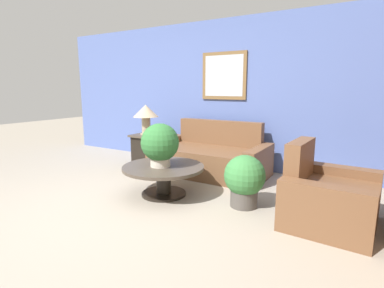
{
  "coord_description": "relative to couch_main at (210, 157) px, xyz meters",
  "views": [
    {
      "loc": [
        2.45,
        -2.22,
        1.42
      ],
      "look_at": [
        0.16,
        1.57,
        0.59
      ],
      "focal_mm": 28.0,
      "sensor_mm": 36.0,
      "label": 1
    }
  ],
  "objects": [
    {
      "name": "couch_main",
      "position": [
        0.0,
        0.0,
        0.0
      ],
      "size": [
        1.9,
        0.98,
        0.86
      ],
      "color": "brown",
      "rests_on": "ground_plane"
    },
    {
      "name": "armchair",
      "position": [
        1.94,
        -1.03,
        0.0
      ],
      "size": [
        0.91,
        1.05,
        0.86
      ],
      "rotation": [
        0.0,
        0.0,
        1.51
      ],
      "color": "brown",
      "rests_on": "ground_plane"
    },
    {
      "name": "wall_back",
      "position": [
        -0.19,
        0.64,
        1.03
      ],
      "size": [
        7.4,
        0.09,
        2.6
      ],
      "color": "#5166A8",
      "rests_on": "ground_plane"
    },
    {
      "name": "side_table",
      "position": [
        -1.29,
        -0.08,
        0.01
      ],
      "size": [
        0.49,
        0.49,
        0.57
      ],
      "color": "black",
      "rests_on": "ground_plane"
    },
    {
      "name": "potted_plant_floor",
      "position": [
        1.02,
        -1.06,
        0.07
      ],
      "size": [
        0.5,
        0.5,
        0.64
      ],
      "color": "#4C4742",
      "rests_on": "ground_plane"
    },
    {
      "name": "coffee_table",
      "position": [
        -0.05,
        -1.23,
        0.02
      ],
      "size": [
        1.08,
        1.08,
        0.4
      ],
      "color": "black",
      "rests_on": "ground_plane"
    },
    {
      "name": "potted_plant_on_table",
      "position": [
        -0.07,
        -1.27,
        0.43
      ],
      "size": [
        0.5,
        0.5,
        0.57
      ],
      "color": "beige",
      "rests_on": "coffee_table"
    },
    {
      "name": "table_lamp",
      "position": [
        -1.29,
        -0.08,
        0.69
      ],
      "size": [
        0.46,
        0.46,
        0.55
      ],
      "color": "tan",
      "rests_on": "side_table"
    },
    {
      "name": "ground_plane",
      "position": [
        -0.19,
        -2.11,
        -0.28
      ],
      "size": [
        20.0,
        20.0,
        0.0
      ],
      "primitive_type": "plane",
      "color": "gray"
    }
  ]
}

